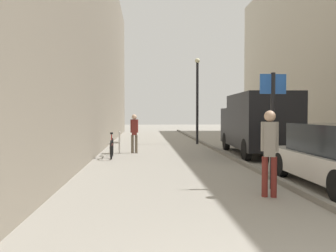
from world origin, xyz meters
name	(u,v)px	position (x,y,z in m)	size (l,w,h in m)	color
ground_plane	(186,155)	(0.00, 12.00, 0.00)	(80.00, 80.00, 0.00)	gray
building_facade_left	(64,24)	(-4.88, 12.00, 5.24)	(2.56, 40.00, 10.48)	gray
kerb_strip	(224,153)	(1.58, 12.00, 0.06)	(0.16, 40.00, 0.12)	slate
pedestrian_main_foreground	(270,147)	(0.82, 4.60, 1.01)	(0.33, 0.26, 1.75)	maroon
pedestrian_mid_block	(134,131)	(-2.13, 12.74, 0.96)	(0.33, 0.22, 1.66)	brown
delivery_van	(257,123)	(2.93, 11.84, 1.32)	(2.25, 5.61, 2.47)	black
street_sign_post	(273,120)	(1.16, 5.35, 1.55)	(0.60, 0.10, 2.60)	black
lamp_post	(197,95)	(1.24, 17.03, 2.72)	(0.28, 0.28, 4.76)	black
bicycle_leaning	(112,148)	(-2.94, 11.24, 0.38)	(0.15, 1.77, 0.98)	black
cafe_chair_near_window	(117,141)	(-2.86, 12.59, 0.55)	(0.44, 0.44, 0.94)	#B7B2A8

